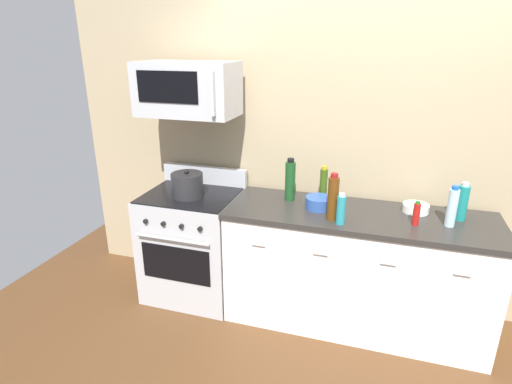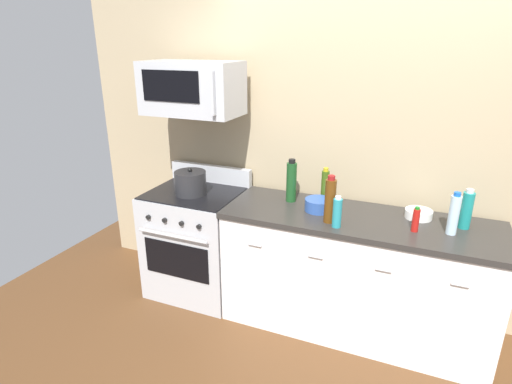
# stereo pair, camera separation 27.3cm
# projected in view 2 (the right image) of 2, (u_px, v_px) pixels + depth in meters

# --- Properties ---
(ground_plane) EXTENTS (6.03, 6.03, 0.00)m
(ground_plane) POSITION_uv_depth(u_px,v_px,m) (349.00, 325.00, 3.24)
(ground_plane) COLOR brown
(back_wall) EXTENTS (5.03, 0.10, 2.70)m
(back_wall) POSITION_uv_depth(u_px,v_px,m) (373.00, 145.00, 3.13)
(back_wall) COLOR tan
(back_wall) RESTS_ON ground_plane
(counter_unit) EXTENTS (1.94, 0.66, 0.92)m
(counter_unit) POSITION_uv_depth(u_px,v_px,m) (354.00, 274.00, 3.08)
(counter_unit) COLOR white
(counter_unit) RESTS_ON ground_plane
(range_oven) EXTENTS (0.76, 0.69, 1.07)m
(range_oven) POSITION_uv_depth(u_px,v_px,m) (197.00, 241.00, 3.57)
(range_oven) COLOR #B7BABF
(range_oven) RESTS_ON ground_plane
(microwave) EXTENTS (0.74, 0.44, 0.40)m
(microwave) POSITION_uv_depth(u_px,v_px,m) (192.00, 88.00, 3.17)
(microwave) COLOR #B7BABF
(bottle_wine_amber) EXTENTS (0.08, 0.08, 0.33)m
(bottle_wine_amber) POSITION_uv_depth(u_px,v_px,m) (330.00, 200.00, 2.80)
(bottle_wine_amber) COLOR #59330F
(bottle_wine_amber) RESTS_ON countertop_slab
(bottle_water_clear) EXTENTS (0.06, 0.06, 0.28)m
(bottle_water_clear) POSITION_uv_depth(u_px,v_px,m) (454.00, 214.00, 2.64)
(bottle_water_clear) COLOR silver
(bottle_water_clear) RESTS_ON countertop_slab
(bottle_olive_oil) EXTENTS (0.06, 0.06, 0.28)m
(bottle_olive_oil) POSITION_uv_depth(u_px,v_px,m) (325.00, 187.00, 3.13)
(bottle_olive_oil) COLOR #385114
(bottle_olive_oil) RESTS_ON countertop_slab
(bottle_wine_green) EXTENTS (0.08, 0.08, 0.34)m
(bottle_wine_green) POSITION_uv_depth(u_px,v_px,m) (291.00, 181.00, 3.17)
(bottle_wine_green) COLOR #19471E
(bottle_wine_green) RESTS_ON countertop_slab
(bottle_hot_sauce_red) EXTENTS (0.04, 0.04, 0.17)m
(bottle_hot_sauce_red) POSITION_uv_depth(u_px,v_px,m) (416.00, 220.00, 2.69)
(bottle_hot_sauce_red) COLOR #B21914
(bottle_hot_sauce_red) RESTS_ON countertop_slab
(bottle_dish_soap) EXTENTS (0.06, 0.06, 0.22)m
(bottle_dish_soap) POSITION_uv_depth(u_px,v_px,m) (337.00, 212.00, 2.75)
(bottle_dish_soap) COLOR teal
(bottle_dish_soap) RESTS_ON countertop_slab
(bottle_sparkling_teal) EXTENTS (0.07, 0.07, 0.27)m
(bottle_sparkling_teal) POSITION_uv_depth(u_px,v_px,m) (467.00, 210.00, 2.72)
(bottle_sparkling_teal) COLOR #197F7A
(bottle_sparkling_teal) RESTS_ON countertop_slab
(bowl_blue_mixing) EXTENTS (0.20, 0.20, 0.09)m
(bowl_blue_mixing) POSITION_uv_depth(u_px,v_px,m) (318.00, 205.00, 3.03)
(bowl_blue_mixing) COLOR #2D519E
(bowl_blue_mixing) RESTS_ON countertop_slab
(bowl_white_ceramic) EXTENTS (0.19, 0.19, 0.06)m
(bowl_white_ceramic) POSITION_uv_depth(u_px,v_px,m) (419.00, 214.00, 2.91)
(bowl_white_ceramic) COLOR white
(bowl_white_ceramic) RESTS_ON countertop_slab
(stockpot) EXTENTS (0.25, 0.25, 0.22)m
(stockpot) POSITION_uv_depth(u_px,v_px,m) (191.00, 183.00, 3.34)
(stockpot) COLOR #262628
(stockpot) RESTS_ON range_oven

